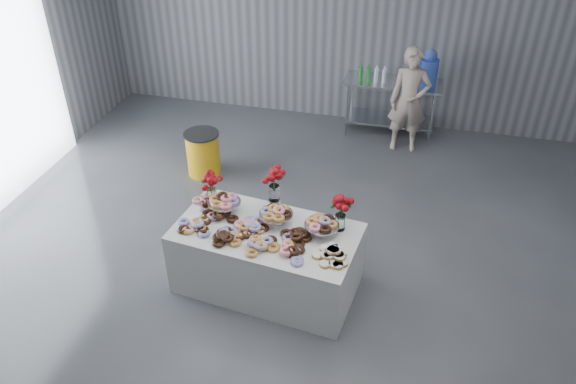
% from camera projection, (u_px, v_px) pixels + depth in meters
% --- Properties ---
extents(ground, '(9.00, 9.00, 0.00)m').
position_uv_depth(ground, '(274.00, 300.00, 6.01)').
color(ground, '#3B3E43').
rests_on(ground, ground).
extents(room_walls, '(8.04, 9.04, 4.02)m').
position_uv_depth(room_walls, '(240.00, 60.00, 4.64)').
color(room_walls, slate).
rests_on(room_walls, ground).
extents(display_table, '(2.01, 1.22, 0.75)m').
position_uv_depth(display_table, '(267.00, 258.00, 6.01)').
color(display_table, silver).
rests_on(display_table, ground).
extents(prep_table, '(1.50, 0.60, 0.90)m').
position_uv_depth(prep_table, '(391.00, 98.00, 8.79)').
color(prep_table, silver).
rests_on(prep_table, ground).
extents(donut_mounds, '(1.89, 1.01, 0.09)m').
position_uv_depth(donut_mounds, '(265.00, 230.00, 5.73)').
color(donut_mounds, gold).
rests_on(donut_mounds, display_table).
extents(cake_stand_left, '(0.36, 0.36, 0.17)m').
position_uv_depth(cake_stand_left, '(224.00, 201.00, 6.00)').
color(cake_stand_left, silver).
rests_on(cake_stand_left, display_table).
extents(cake_stand_mid, '(0.36, 0.36, 0.17)m').
position_uv_depth(cake_stand_mid, '(276.00, 213.00, 5.82)').
color(cake_stand_mid, silver).
rests_on(cake_stand_mid, display_table).
extents(cake_stand_right, '(0.36, 0.36, 0.17)m').
position_uv_depth(cake_stand_right, '(322.00, 223.00, 5.67)').
color(cake_stand_right, silver).
rests_on(cake_stand_right, display_table).
extents(danish_pile, '(0.48, 0.48, 0.11)m').
position_uv_depth(danish_pile, '(331.00, 252.00, 5.43)').
color(danish_pile, white).
rests_on(danish_pile, display_table).
extents(bouquet_left, '(0.26, 0.26, 0.42)m').
position_uv_depth(bouquet_left, '(211.00, 180.00, 6.05)').
color(bouquet_left, white).
rests_on(bouquet_left, display_table).
extents(bouquet_right, '(0.26, 0.26, 0.42)m').
position_uv_depth(bouquet_right, '(341.00, 206.00, 5.65)').
color(bouquet_right, white).
rests_on(bouquet_right, display_table).
extents(bouquet_center, '(0.26, 0.26, 0.57)m').
position_uv_depth(bouquet_center, '(274.00, 182.00, 5.87)').
color(bouquet_center, silver).
rests_on(bouquet_center, display_table).
extents(water_jug, '(0.28, 0.28, 0.55)m').
position_uv_depth(water_jug, '(429.00, 69.00, 8.39)').
color(water_jug, '#4369E5').
rests_on(water_jug, prep_table).
extents(drink_bottles, '(0.54, 0.08, 0.27)m').
position_uv_depth(drink_bottles, '(372.00, 73.00, 8.54)').
color(drink_bottles, '#268C33').
rests_on(drink_bottles, prep_table).
extents(person, '(0.62, 0.44, 1.59)m').
position_uv_depth(person, '(409.00, 100.00, 8.30)').
color(person, '#CC8C93').
rests_on(person, ground).
extents(trash_barrel, '(0.50, 0.50, 0.64)m').
position_uv_depth(trash_barrel, '(203.00, 153.00, 7.96)').
color(trash_barrel, '#E9A913').
rests_on(trash_barrel, ground).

